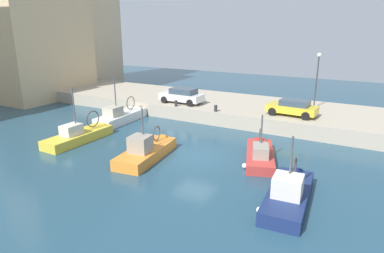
% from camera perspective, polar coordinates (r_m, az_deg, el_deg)
% --- Properties ---
extents(water_surface, '(80.00, 80.00, 0.00)m').
position_cam_1_polar(water_surface, '(22.25, 0.49, -5.07)').
color(water_surface, navy).
rests_on(water_surface, ground).
extents(quay_wall, '(9.00, 56.00, 1.20)m').
position_cam_1_polar(quay_wall, '(32.17, 10.40, 2.62)').
color(quay_wall, '#ADA08C').
rests_on(quay_wall, ground).
extents(fishing_boat_white, '(6.29, 2.15, 4.92)m').
position_cam_1_polar(fishing_boat_white, '(31.11, -11.54, 1.17)').
color(fishing_boat_white, white).
rests_on(fishing_boat_white, ground).
extents(fishing_boat_orange, '(6.26, 2.55, 4.27)m').
position_cam_1_polar(fishing_boat_orange, '(22.40, -7.26, -4.69)').
color(fishing_boat_orange, orange).
rests_on(fishing_boat_orange, ground).
extents(fishing_boat_navy, '(6.32, 2.25, 4.27)m').
position_cam_1_polar(fishing_boat_navy, '(17.66, 16.10, -11.32)').
color(fishing_boat_navy, navy).
rests_on(fishing_boat_navy, ground).
extents(fishing_boat_red, '(6.08, 3.44, 3.83)m').
position_cam_1_polar(fishing_boat_red, '(22.39, 11.33, -4.98)').
color(fishing_boat_red, '#BC3833').
rests_on(fishing_boat_red, ground).
extents(fishing_boat_yellow, '(6.34, 1.97, 4.90)m').
position_cam_1_polar(fishing_boat_yellow, '(26.61, -18.04, -1.98)').
color(fishing_boat_yellow, gold).
rests_on(fishing_boat_yellow, ground).
extents(parked_car_white, '(2.02, 4.21, 1.43)m').
position_cam_1_polar(parked_car_white, '(32.03, -1.69, 5.27)').
color(parked_car_white, silver).
rests_on(parked_car_white, quay_wall).
extents(parked_car_yellow, '(2.09, 4.05, 1.32)m').
position_cam_1_polar(parked_car_yellow, '(28.62, 16.64, 3.12)').
color(parked_car_yellow, gold).
rests_on(parked_car_yellow, quay_wall).
extents(mooring_bollard_mid, '(0.28, 0.28, 0.55)m').
position_cam_1_polar(mooring_bollard_mid, '(28.94, 4.03, 3.08)').
color(mooring_bollard_mid, '#2D2D33').
rests_on(mooring_bollard_mid, quay_wall).
extents(mooring_bollard_north, '(0.28, 0.28, 0.55)m').
position_cam_1_polar(mooring_bollard_north, '(30.80, -2.72, 3.93)').
color(mooring_bollard_north, '#2D2D33').
rests_on(mooring_bollard_north, quay_wall).
extents(quay_streetlamp, '(0.36, 0.36, 4.83)m').
position_cam_1_polar(quay_streetlamp, '(31.74, 20.47, 8.76)').
color(quay_streetlamp, '#38383D').
rests_on(quay_streetlamp, quay_wall).
extents(waterfront_building_west, '(11.34, 8.57, 18.91)m').
position_cam_1_polar(waterfront_building_west, '(51.39, -19.81, 17.07)').
color(waterfront_building_west, beige).
rests_on(waterfront_building_west, ground).
extents(waterfront_building_east_mid, '(10.99, 6.32, 19.29)m').
position_cam_1_polar(waterfront_building_east_mid, '(43.34, -24.69, 17.08)').
color(waterfront_building_east_mid, '#D1B284').
rests_on(waterfront_building_east_mid, ground).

